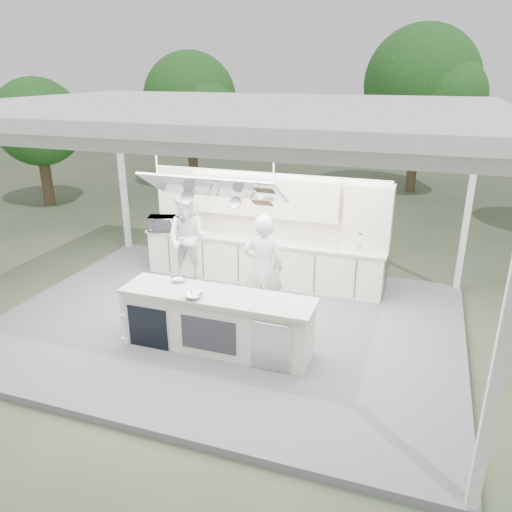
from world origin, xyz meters
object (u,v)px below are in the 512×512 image
at_px(head_chef, 263,268).
at_px(sous_chef, 188,239).
at_px(back_counter, 262,260).
at_px(demo_island, 216,321).

bearing_deg(head_chef, sous_chef, -43.99).
bearing_deg(head_chef, back_counter, -85.19).
bearing_deg(back_counter, head_chef, -70.70).
distance_m(head_chef, sous_chef, 2.34).
bearing_deg(back_counter, demo_island, -86.37).
distance_m(demo_island, sous_chef, 2.91).
distance_m(back_counter, sous_chef, 1.60).
xyz_separation_m(demo_island, head_chef, (0.38, 1.21, 0.50)).
height_order(back_counter, sous_chef, sous_chef).
distance_m(demo_island, back_counter, 2.82).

